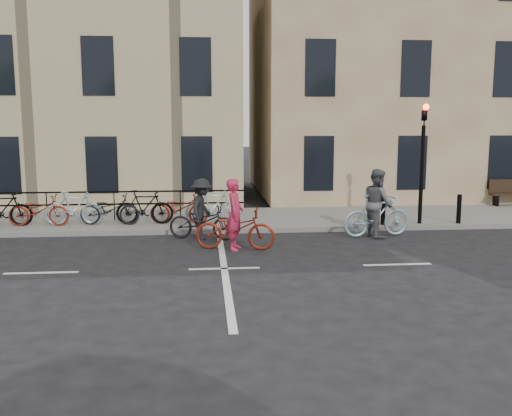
{
  "coord_description": "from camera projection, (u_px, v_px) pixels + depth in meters",
  "views": [
    {
      "loc": [
        -0.43,
        -12.46,
        3.3
      ],
      "look_at": [
        0.88,
        1.77,
        1.1
      ],
      "focal_mm": 40.0,
      "sensor_mm": 36.0,
      "label": 1
    }
  ],
  "objects": [
    {
      "name": "sidewalk",
      "position": [
        93.0,
        222.0,
        18.34
      ],
      "size": [
        46.0,
        4.0,
        0.15
      ],
      "primitive_type": "cube",
      "color": "slate",
      "rests_on": "ground"
    },
    {
      "name": "bollard_west",
      "position": [
        459.0,
        209.0,
        17.57
      ],
      "size": [
        0.14,
        0.14,
        0.9
      ],
      "primitive_type": "cylinder",
      "color": "black",
      "rests_on": "sidewalk"
    },
    {
      "name": "traffic_light",
      "position": [
        423.0,
        149.0,
        17.26
      ],
      "size": [
        0.18,
        0.3,
        3.9
      ],
      "color": "black",
      "rests_on": "sidewalk"
    },
    {
      "name": "bench",
      "position": [
        511.0,
        191.0,
        21.31
      ],
      "size": [
        1.6,
        0.41,
        0.97
      ],
      "color": "black",
      "rests_on": "sidewalk"
    },
    {
      "name": "cyclist_grey",
      "position": [
        377.0,
        209.0,
        16.25
      ],
      "size": [
        2.08,
        1.05,
        1.95
      ],
      "rotation": [
        0.0,
        0.0,
        1.72
      ],
      "color": "#8BAAB6",
      "rests_on": "ground"
    },
    {
      "name": "ground",
      "position": [
        224.0,
        269.0,
        12.81
      ],
      "size": [
        120.0,
        120.0,
        0.0
      ],
      "primitive_type": "plane",
      "color": "black",
      "rests_on": "ground"
    },
    {
      "name": "cyclist_pink",
      "position": [
        235.0,
        225.0,
        14.64
      ],
      "size": [
        2.17,
        1.12,
        1.84
      ],
      "rotation": [
        0.0,
        0.0,
        1.37
      ],
      "color": "maroon",
      "rests_on": "ground"
    },
    {
      "name": "cyclist_dark",
      "position": [
        202.0,
        216.0,
        15.9
      ],
      "size": [
        2.03,
        1.24,
        1.71
      ],
      "rotation": [
        0.0,
        0.0,
        1.27
      ],
      "color": "black",
      "rests_on": "ground"
    },
    {
      "name": "bollard_east",
      "position": [
        383.0,
        210.0,
        17.35
      ],
      "size": [
        0.14,
        0.14,
        0.9
      ],
      "primitive_type": "cylinder",
      "color": "black",
      "rests_on": "sidewalk"
    },
    {
      "name": "building_east",
      "position": [
        414.0,
        56.0,
        25.48
      ],
      "size": [
        14.0,
        10.0,
        12.0
      ],
      "primitive_type": "cube",
      "color": "tan",
      "rests_on": "sidewalk"
    },
    {
      "name": "parked_bikes",
      "position": [
        91.0,
        209.0,
        17.32
      ],
      "size": [
        9.35,
        1.23,
        1.05
      ],
      "color": "black",
      "rests_on": "sidewalk"
    }
  ]
}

